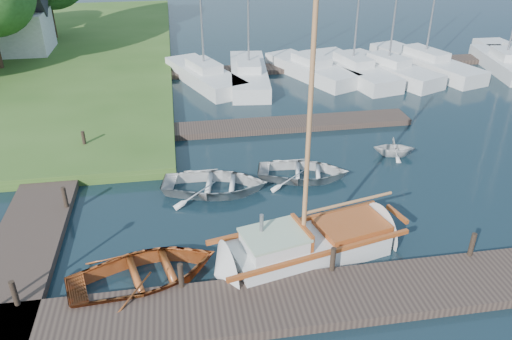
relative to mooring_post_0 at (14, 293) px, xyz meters
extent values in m
plane|color=black|center=(7.50, 5.00, -0.70)|extent=(160.00, 160.00, 0.00)
cube|color=#312621|center=(7.50, -1.00, -0.55)|extent=(18.00, 2.20, 0.30)
cube|color=#312621|center=(-0.50, 7.00, -0.55)|extent=(2.20, 18.00, 0.30)
cube|color=#312621|center=(9.50, 11.50, -0.55)|extent=(14.00, 1.60, 0.30)
cube|color=#312621|center=(17.50, 21.00, -0.55)|extent=(30.00, 1.60, 0.30)
cylinder|color=black|center=(0.00, 0.00, 0.00)|extent=(0.16, 0.16, 0.80)
cylinder|color=black|center=(4.50, 0.00, 0.00)|extent=(0.16, 0.16, 0.80)
cylinder|color=black|center=(9.00, 0.00, 0.00)|extent=(0.16, 0.16, 0.80)
cylinder|color=black|center=(13.50, 0.00, 0.00)|extent=(0.16, 0.16, 0.80)
cylinder|color=black|center=(0.50, 5.00, 0.00)|extent=(0.16, 0.16, 0.80)
cylinder|color=black|center=(0.50, 10.00, 0.00)|extent=(0.16, 0.16, 0.80)
cube|color=silver|center=(8.56, 1.15, -0.47)|extent=(5.33, 3.10, 0.90)
cone|color=silver|center=(11.52, 1.85, -0.47)|extent=(1.72, 2.21, 1.96)
cone|color=silver|center=(5.69, 0.47, -0.47)|extent=(1.43, 2.14, 1.96)
cube|color=#903B11|center=(8.34, 2.07, 0.04)|extent=(6.06, 1.55, 0.14)
cube|color=#903B11|center=(8.77, 0.24, 0.04)|extent=(6.06, 1.55, 0.14)
cube|color=#903B11|center=(11.86, 1.94, 0.04)|extent=(0.37, 1.10, 0.14)
cube|color=silver|center=(7.39, 0.87, 0.20)|extent=(2.07, 1.78, 0.44)
cube|color=#A0B898|center=(7.39, 0.87, 0.45)|extent=(2.20, 1.90, 0.08)
cube|color=#903B11|center=(8.31, 1.09, 0.28)|extent=(0.44, 1.39, 0.60)
cylinder|color=slate|center=(7.03, 1.10, 0.78)|extent=(0.12, 0.12, 0.60)
cube|color=#903B11|center=(10.11, 1.52, 0.08)|extent=(2.49, 1.97, 0.20)
cylinder|color=#9E6938|center=(8.36, 1.10, 4.18)|extent=(0.14, 0.14, 8.40)
cylinder|color=#9E6938|center=(9.92, 1.47, 0.98)|extent=(3.14, 0.84, 0.10)
imported|color=#903B11|center=(3.44, 0.69, -0.24)|extent=(5.11, 4.21, 0.92)
imported|color=silver|center=(5.98, 5.70, -0.27)|extent=(4.59, 3.64, 0.85)
imported|color=silver|center=(9.67, 6.19, -0.31)|extent=(4.25, 3.46, 0.77)
imported|color=silver|center=(14.22, 7.56, -0.22)|extent=(2.15, 1.96, 0.97)
cube|color=silver|center=(6.55, 19.19, -0.25)|extent=(4.81, 7.85, 0.90)
cube|color=silver|center=(6.55, 19.19, 0.45)|extent=(2.27, 2.98, 0.50)
cube|color=silver|center=(9.34, 18.95, -0.25)|extent=(3.05, 8.42, 0.90)
cube|color=silver|center=(9.34, 18.95, 0.45)|extent=(1.69, 3.01, 0.50)
cube|color=silver|center=(13.49, 19.37, -0.25)|extent=(4.99, 7.59, 0.90)
cube|color=silver|center=(13.49, 19.37, 0.45)|extent=(2.32, 2.91, 0.50)
cube|color=silver|center=(16.16, 18.91, -0.25)|extent=(3.96, 8.47, 0.90)
cube|color=silver|center=(16.16, 18.91, 0.45)|extent=(2.00, 3.10, 0.50)
cube|color=silver|center=(18.43, 18.55, -0.25)|extent=(5.06, 7.85, 0.90)
cube|color=silver|center=(18.43, 18.55, 0.45)|extent=(2.35, 3.00, 0.50)
cube|color=silver|center=(21.51, 19.65, -0.25)|extent=(4.81, 9.25, 0.90)
cube|color=silver|center=(21.51, 19.65, 0.45)|extent=(2.28, 3.43, 0.50)
cube|color=silver|center=(26.77, 18.55, -0.25)|extent=(3.40, 7.38, 0.90)
cube|color=silver|center=(26.77, 18.55, 0.45)|extent=(1.81, 2.69, 0.50)
cube|color=beige|center=(-6.50, 27.00, 1.20)|extent=(5.00, 4.00, 2.80)
cylinder|color=#332114|center=(-4.50, 31.00, 1.64)|extent=(0.36, 0.36, 3.67)
camera|label=1|loc=(4.81, -11.29, 9.39)|focal=35.00mm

